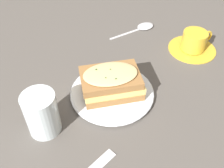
# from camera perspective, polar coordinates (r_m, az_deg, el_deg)

# --- Properties ---
(ground_plane) EXTENTS (2.40, 2.40, 0.00)m
(ground_plane) POSITION_cam_1_polar(r_m,az_deg,el_deg) (0.72, -0.32, -2.27)
(ground_plane) COLOR #514C47
(dinner_plate) EXTENTS (0.23, 0.23, 0.01)m
(dinner_plate) POSITION_cam_1_polar(r_m,az_deg,el_deg) (0.71, 0.00, -1.98)
(dinner_plate) COLOR white
(dinner_plate) RESTS_ON ground_plane
(sandwich) EXTENTS (0.18, 0.18, 0.07)m
(sandwich) POSITION_cam_1_polar(r_m,az_deg,el_deg) (0.68, 0.08, 0.37)
(sandwich) COLOR olive
(sandwich) RESTS_ON dinner_plate
(teacup_with_saucer) EXTENTS (0.15, 0.15, 0.06)m
(teacup_with_saucer) POSITION_cam_1_polar(r_m,az_deg,el_deg) (0.89, 17.39, 8.61)
(teacup_with_saucer) COLOR gold
(teacup_with_saucer) RESTS_ON ground_plane
(water_glass) EXTENTS (0.08, 0.08, 0.11)m
(water_glass) POSITION_cam_1_polar(r_m,az_deg,el_deg) (0.62, -15.04, -6.21)
(water_glass) COLOR silver
(water_glass) RESTS_ON ground_plane
(spoon) EXTENTS (0.17, 0.11, 0.01)m
(spoon) POSITION_cam_1_polar(r_m,az_deg,el_deg) (0.98, 6.82, 12.24)
(spoon) COLOR silver
(spoon) RESTS_ON ground_plane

